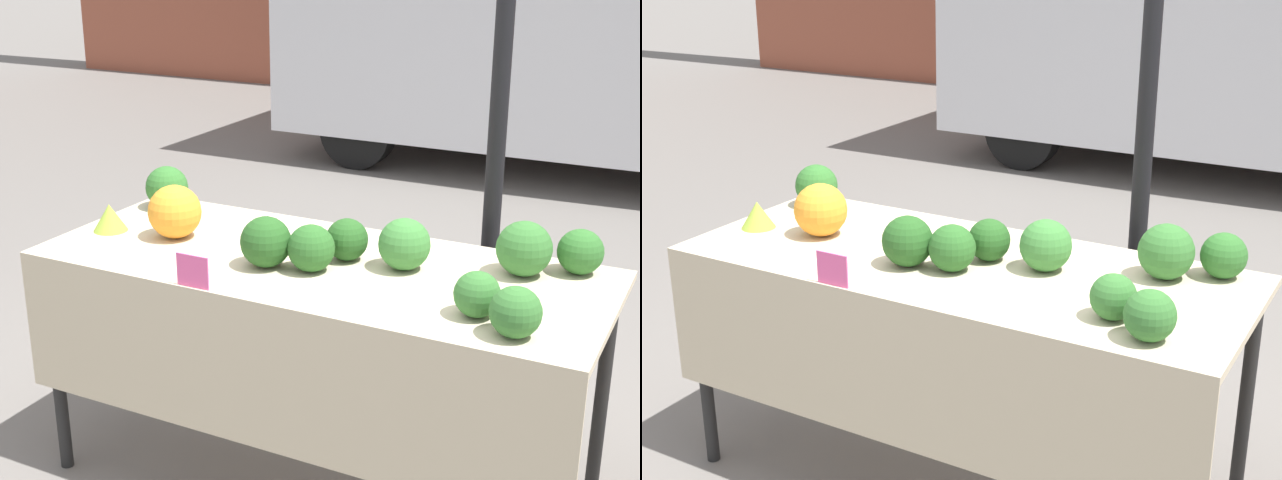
# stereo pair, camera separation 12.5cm
# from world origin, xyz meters

# --- Properties ---
(tent_pole) EXTENTS (0.07, 0.07, 2.37)m
(tent_pole) POSITION_xyz_m (0.43, 0.63, 1.19)
(tent_pole) COLOR black
(tent_pole) RESTS_ON ground_plane
(parked_truck) EXTENTS (4.59, 2.29, 2.71)m
(parked_truck) POSITION_xyz_m (-0.51, 5.36, 1.42)
(parked_truck) COLOR silver
(parked_truck) RESTS_ON ground_plane
(market_table) EXTENTS (2.02, 0.83, 0.91)m
(market_table) POSITION_xyz_m (0.00, -0.07, 0.80)
(market_table) COLOR beige
(market_table) RESTS_ON ground_plane
(orange_cauliflower) EXTENTS (0.20, 0.20, 0.20)m
(orange_cauliflower) POSITION_xyz_m (-0.60, -0.02, 1.02)
(orange_cauliflower) COLOR orange
(orange_cauliflower) RESTS_ON market_table
(romanesco_head) EXTENTS (0.13, 0.13, 0.11)m
(romanesco_head) POSITION_xyz_m (-0.88, -0.07, 0.97)
(romanesco_head) COLOR #93B238
(romanesco_head) RESTS_ON market_table
(broccoli_head_0) EXTENTS (0.14, 0.14, 0.14)m
(broccoli_head_0) POSITION_xyz_m (0.63, -0.20, 0.99)
(broccoli_head_0) COLOR #336B2D
(broccoli_head_0) RESTS_ON market_table
(broccoli_head_1) EXTENTS (0.18, 0.18, 0.18)m
(broccoli_head_1) POSITION_xyz_m (-0.14, -0.13, 1.00)
(broccoli_head_1) COLOR #23511E
(broccoli_head_1) RESTS_ON market_table
(broccoli_head_2) EXTENTS (0.18, 0.18, 0.18)m
(broccoli_head_2) POSITION_xyz_m (0.29, 0.07, 1.00)
(broccoli_head_2) COLOR #387533
(broccoli_head_2) RESTS_ON market_table
(broccoli_head_3) EXTENTS (0.16, 0.16, 0.16)m
(broccoli_head_3) POSITION_xyz_m (0.83, 0.30, 0.99)
(broccoli_head_3) COLOR #2D6628
(broccoli_head_3) RESTS_ON market_table
(broccoli_head_4) EXTENTS (0.15, 0.15, 0.15)m
(broccoli_head_4) POSITION_xyz_m (0.77, -0.29, 0.99)
(broccoli_head_4) COLOR #336B2D
(broccoli_head_4) RESTS_ON market_table
(broccoli_head_5) EXTENTS (0.19, 0.19, 0.19)m
(broccoli_head_5) POSITION_xyz_m (0.67, 0.20, 1.01)
(broccoli_head_5) COLOR #336B2D
(broccoli_head_5) RESTS_ON market_table
(broccoli_head_6) EXTENTS (0.15, 0.15, 0.15)m
(broccoli_head_6) POSITION_xyz_m (0.08, 0.06, 0.99)
(broccoli_head_6) COLOR #23511E
(broccoli_head_6) RESTS_ON market_table
(broccoli_head_7) EXTENTS (0.18, 0.18, 0.18)m
(broccoli_head_7) POSITION_xyz_m (-0.86, 0.27, 1.00)
(broccoli_head_7) COLOR #2D6628
(broccoli_head_7) RESTS_ON market_table
(broccoli_head_8) EXTENTS (0.16, 0.16, 0.16)m
(broccoli_head_8) POSITION_xyz_m (0.01, -0.09, 1.00)
(broccoli_head_8) COLOR #285B23
(broccoli_head_8) RESTS_ON market_table
(price_sign) EXTENTS (0.12, 0.01, 0.11)m
(price_sign) POSITION_xyz_m (-0.26, -0.40, 0.97)
(price_sign) COLOR #F45B9E
(price_sign) RESTS_ON market_table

